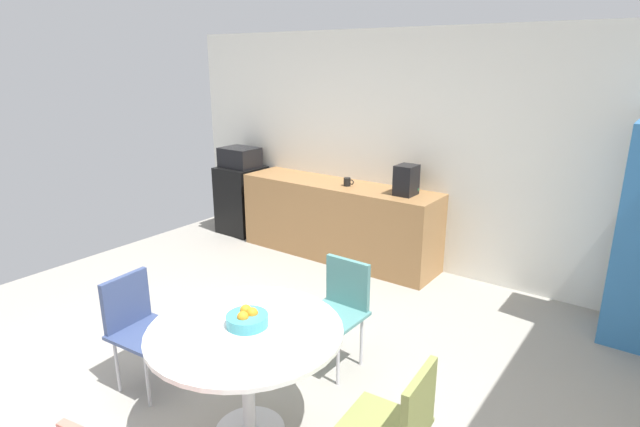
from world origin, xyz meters
name	(u,v)px	position (x,y,z in m)	size (l,w,h in m)	color
ground_plane	(202,382)	(0.00, 0.00, 0.00)	(6.00, 6.00, 0.00)	#9E998E
wall_back	(400,150)	(0.00, 3.00, 1.30)	(6.00, 0.10, 2.60)	white
counter_block	(338,220)	(-0.60, 2.65, 0.45)	(2.45, 0.60, 0.90)	#9E7042
mini_fridge	(242,200)	(-2.17, 2.65, 0.45)	(0.54, 0.54, 0.90)	black
microwave	(240,157)	(-2.17, 2.65, 1.03)	(0.48, 0.38, 0.26)	black
round_table	(246,347)	(0.66, -0.18, 0.62)	(1.17, 1.17, 0.75)	silver
chair_teal	(341,301)	(0.67, 0.82, 0.52)	(0.43, 0.43, 0.83)	silver
chair_navy	(136,319)	(-0.34, -0.26, 0.52)	(0.45, 0.45, 0.83)	silver
chair_olive	(400,421)	(1.66, -0.11, 0.52)	(0.45, 0.45, 0.83)	silver
fruit_bowl	(247,319)	(0.64, -0.14, 0.79)	(0.25, 0.25, 0.11)	teal
mug_white	(347,182)	(-0.45, 2.61, 0.95)	(0.13, 0.08, 0.09)	black
mug_green	(411,189)	(0.29, 2.74, 0.95)	(0.13, 0.08, 0.09)	#338C59
coffee_maker	(406,180)	(0.27, 2.65, 1.06)	(0.20, 0.24, 0.32)	black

